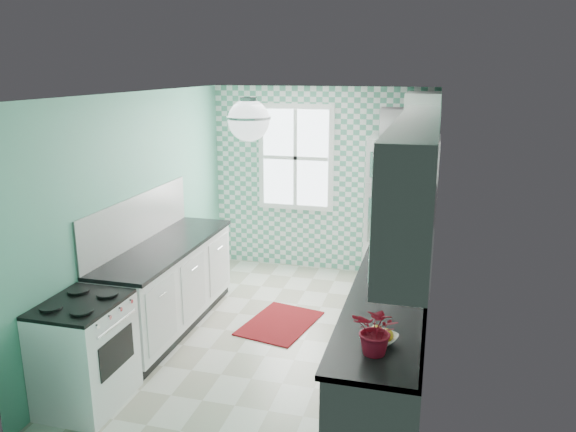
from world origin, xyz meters
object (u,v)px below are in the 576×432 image
(sink, at_px, (403,241))
(stove, at_px, (85,352))
(microwave, at_px, (406,122))
(ceiling_light, at_px, (249,120))
(fruit_bowl, at_px, (379,339))
(potted_plant, at_px, (377,330))
(fridge, at_px, (401,213))

(sink, bearing_deg, stove, -133.31)
(microwave, bearing_deg, ceiling_light, 64.33)
(ceiling_light, distance_m, fruit_bowl, 2.01)
(sink, xyz_separation_m, potted_plant, (-0.00, -2.56, 0.18))
(potted_plant, bearing_deg, fruit_bowl, 90.00)
(potted_plant, bearing_deg, fridge, 91.42)
(fridge, distance_m, sink, 1.08)
(ceiling_light, height_order, stove, ceiling_light)
(fruit_bowl, bearing_deg, stove, 176.85)
(ceiling_light, relative_size, stove, 0.39)
(sink, height_order, fruit_bowl, sink)
(sink, bearing_deg, potted_plant, -86.77)
(fridge, xyz_separation_m, potted_plant, (0.09, -3.64, 0.15))
(ceiling_light, bearing_deg, fridge, 66.84)
(stove, xyz_separation_m, potted_plant, (2.40, -0.29, 0.64))
(stove, distance_m, sink, 3.34)
(ceiling_light, xyz_separation_m, sink, (1.20, 1.52, -1.39))
(stove, bearing_deg, ceiling_light, 31.52)
(ceiling_light, distance_m, sink, 2.38)
(stove, bearing_deg, fruit_bowl, -3.79)
(fridge, height_order, potted_plant, fridge)
(fridge, xyz_separation_m, sink, (0.09, -1.08, -0.03))
(stove, relative_size, microwave, 1.47)
(stove, distance_m, microwave, 4.38)
(ceiling_light, bearing_deg, stove, -147.84)
(fridge, distance_m, potted_plant, 3.64)
(ceiling_light, distance_m, stove, 2.33)
(potted_plant, bearing_deg, sink, 89.90)
(ceiling_light, xyz_separation_m, microwave, (1.11, 2.59, -0.23))
(stove, height_order, potted_plant, potted_plant)
(fridge, xyz_separation_m, microwave, (0.00, 0.00, 1.13))
(stove, relative_size, potted_plant, 2.62)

